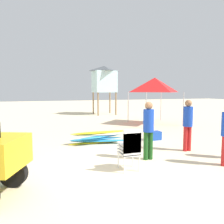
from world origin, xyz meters
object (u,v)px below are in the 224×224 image
popup_canopy (155,85)px  traffic_cone_near (10,139)px  cooler_box (154,136)px  lifeguard_near_center (148,126)px  stacked_plastic_chairs (130,146)px  lifeguard_near_left (188,122)px  lifeguard_tower (104,79)px  traffic_cone_far (23,149)px  surfboard_pile (99,138)px

popup_canopy → traffic_cone_near: (-7.94, -3.11, -2.14)m
traffic_cone_near → cooler_box: 5.69m
lifeguard_near_center → stacked_plastic_chairs: bearing=-141.7°
stacked_plastic_chairs → lifeguard_near_center: (0.92, 0.72, 0.36)m
popup_canopy → lifeguard_near_center: bearing=-121.5°
lifeguard_near_left → lifeguard_tower: lifeguard_tower is taller
traffic_cone_far → traffic_cone_near: bearing=106.7°
lifeguard_tower → cooler_box: size_ratio=7.09×
surfboard_pile → lifeguard_tower: (3.44, 10.20, 2.80)m
traffic_cone_far → cooler_box: (5.12, 0.81, -0.09)m
traffic_cone_far → lifeguard_near_center: bearing=-23.0°
lifeguard_near_left → cooler_box: 2.10m
lifeguard_near_left → lifeguard_near_center: 1.80m
lifeguard_tower → traffic_cone_far: 13.05m
cooler_box → popup_canopy: bearing=59.7°
traffic_cone_near → cooler_box: (5.63, -0.86, -0.09)m
lifeguard_near_left → cooler_box: size_ratio=3.01×
surfboard_pile → lifeguard_near_left: bearing=-38.6°
stacked_plastic_chairs → traffic_cone_far: size_ratio=2.04×
surfboard_pile → traffic_cone_far: bearing=-161.2°
lifeguard_near_left → lifeguard_near_center: (-1.75, -0.42, -0.01)m
traffic_cone_far → cooler_box: traffic_cone_far is taller
surfboard_pile → lifeguard_tower: size_ratio=0.60×
traffic_cone_far → lifeguard_tower: bearing=60.9°
lifeguard_tower → traffic_cone_near: (-6.71, -9.47, -2.77)m
lifeguard_near_left → lifeguard_near_center: size_ratio=1.01×
lifeguard_tower → traffic_cone_near: 11.93m
stacked_plastic_chairs → lifeguard_near_center: size_ratio=0.63×
lifeguard_tower → stacked_plastic_chairs: bearing=-104.8°
lifeguard_near_left → traffic_cone_far: bearing=168.3°
popup_canopy → traffic_cone_far: (-7.44, -4.78, -2.14)m
stacked_plastic_chairs → surfboard_pile: stacked_plastic_chairs is taller
stacked_plastic_chairs → popup_canopy: size_ratio=0.39×
surfboard_pile → lifeguard_tower: bearing=71.4°
cooler_box → lifeguard_tower: bearing=84.0°
lifeguard_near_left → traffic_cone_far: size_ratio=3.26×
traffic_cone_near → stacked_plastic_chairs: bearing=-51.0°
cooler_box → traffic_cone_far: bearing=-171.0°
lifeguard_near_left → traffic_cone_far: (-5.33, 1.11, -0.75)m
surfboard_pile → lifeguard_near_center: bearing=-71.6°
lifeguard_tower → surfboard_pile: bearing=-108.6°
lifeguard_near_left → lifeguard_tower: bearing=85.9°
traffic_cone_far → popup_canopy: bearing=32.7°
traffic_cone_far → lifeguard_near_left: bearing=-11.7°
lifeguard_near_center → traffic_cone_far: bearing=157.0°
stacked_plastic_chairs → cooler_box: (2.45, 3.06, -0.47)m
stacked_plastic_chairs → traffic_cone_far: (-2.67, 2.25, -0.38)m
cooler_box → stacked_plastic_chairs: bearing=-128.8°
lifeguard_near_left → cooler_box: bearing=96.2°
lifeguard_tower → traffic_cone_far: (-6.20, -11.14, -2.77)m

